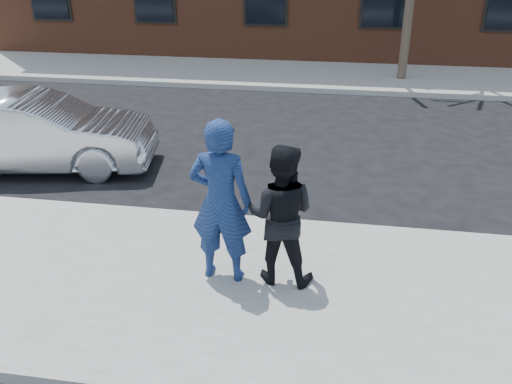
# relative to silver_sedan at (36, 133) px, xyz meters

# --- Properties ---
(ground) EXTENTS (100.00, 100.00, 0.00)m
(ground) POSITION_rel_silver_sedan_xyz_m (2.71, -3.14, -0.70)
(ground) COLOR black
(ground) RESTS_ON ground
(near_sidewalk) EXTENTS (50.00, 3.50, 0.15)m
(near_sidewalk) POSITION_rel_silver_sedan_xyz_m (2.71, -3.39, -0.63)
(near_sidewalk) COLOR gray
(near_sidewalk) RESTS_ON ground
(near_curb) EXTENTS (50.00, 0.10, 0.15)m
(near_curb) POSITION_rel_silver_sedan_xyz_m (2.71, -1.59, -0.63)
(near_curb) COLOR #999691
(near_curb) RESTS_ON ground
(far_sidewalk) EXTENTS (50.00, 3.50, 0.15)m
(far_sidewalk) POSITION_rel_silver_sedan_xyz_m (2.71, 8.11, -0.63)
(far_sidewalk) COLOR gray
(far_sidewalk) RESTS_ON ground
(far_curb) EXTENTS (50.00, 0.10, 0.15)m
(far_curb) POSITION_rel_silver_sedan_xyz_m (2.71, 6.31, -0.63)
(far_curb) COLOR #999691
(far_curb) RESTS_ON ground
(silver_sedan) EXTENTS (4.46, 2.20, 1.41)m
(silver_sedan) POSITION_rel_silver_sedan_xyz_m (0.00, 0.00, 0.00)
(silver_sedan) COLOR #B7BABF
(silver_sedan) RESTS_ON ground
(man_hoodie) EXTENTS (0.76, 0.55, 2.03)m
(man_hoodie) POSITION_rel_silver_sedan_xyz_m (4.21, -3.16, 0.46)
(man_hoodie) COLOR navy
(man_hoodie) RESTS_ON near_sidewalk
(man_peacoat) EXTENTS (0.88, 0.71, 1.74)m
(man_peacoat) POSITION_rel_silver_sedan_xyz_m (4.91, -3.10, 0.32)
(man_peacoat) COLOR black
(man_peacoat) RESTS_ON near_sidewalk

